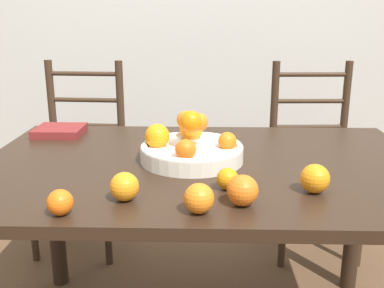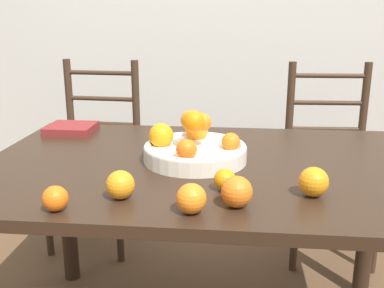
% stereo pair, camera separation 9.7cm
% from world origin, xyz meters
% --- Properties ---
extents(dining_table, '(1.49, 0.97, 0.73)m').
position_xyz_m(dining_table, '(0.00, 0.00, 0.64)').
color(dining_table, black).
rests_on(dining_table, ground_plane).
extents(fruit_bowl, '(0.34, 0.34, 0.18)m').
position_xyz_m(fruit_bowl, '(-0.05, 0.01, 0.78)').
color(fruit_bowl, silver).
rests_on(fruit_bowl, dining_table).
extents(orange_loose_0, '(0.08, 0.08, 0.08)m').
position_xyz_m(orange_loose_0, '(0.10, -0.35, 0.77)').
color(orange_loose_0, orange).
rests_on(orange_loose_0, dining_table).
extents(orange_loose_1, '(0.08, 0.08, 0.08)m').
position_xyz_m(orange_loose_1, '(0.30, -0.26, 0.77)').
color(orange_loose_1, orange).
rests_on(orange_loose_1, dining_table).
extents(orange_loose_2, '(0.08, 0.08, 0.08)m').
position_xyz_m(orange_loose_2, '(-0.21, -0.33, 0.77)').
color(orange_loose_2, orange).
rests_on(orange_loose_2, dining_table).
extents(orange_loose_3, '(0.06, 0.06, 0.06)m').
position_xyz_m(orange_loose_3, '(-0.35, -0.42, 0.77)').
color(orange_loose_3, orange).
rests_on(orange_loose_3, dining_table).
extents(orange_loose_4, '(0.08, 0.08, 0.08)m').
position_xyz_m(orange_loose_4, '(-0.01, -0.40, 0.77)').
color(orange_loose_4, orange).
rests_on(orange_loose_4, dining_table).
extents(orange_loose_5, '(0.06, 0.06, 0.06)m').
position_xyz_m(orange_loose_5, '(0.07, -0.24, 0.76)').
color(orange_loose_5, orange).
rests_on(orange_loose_5, dining_table).
extents(chair_left, '(0.44, 0.42, 0.97)m').
position_xyz_m(chair_left, '(-0.65, 0.81, 0.48)').
color(chair_left, '#382619').
rests_on(chair_left, ground_plane).
extents(chair_right, '(0.44, 0.42, 0.97)m').
position_xyz_m(chair_right, '(0.57, 0.81, 0.48)').
color(chair_right, '#382619').
rests_on(chair_right, ground_plane).
extents(book_stack, '(0.19, 0.17, 0.03)m').
position_xyz_m(book_stack, '(-0.59, 0.34, 0.75)').
color(book_stack, maroon).
rests_on(book_stack, dining_table).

